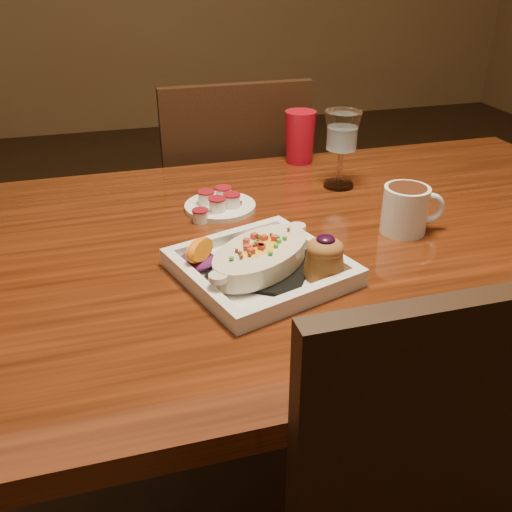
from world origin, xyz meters
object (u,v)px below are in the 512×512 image
object	(u,v)px
chair_far	(229,218)
coffee_mug	(407,208)
red_tumbler	(300,137)
table	(302,279)
plate	(267,261)
saucer	(220,204)
goblet	(342,135)

from	to	relation	value
chair_far	coffee_mug	world-z (taller)	chair_far
chair_far	red_tumbler	size ratio (longest dim) A/B	7.23
table	plate	world-z (taller)	plate
table	saucer	xyz separation A→B (m)	(-0.13, 0.16, 0.11)
table	red_tumbler	bearing A→B (deg)	71.59
chair_far	plate	xyz separation A→B (m)	(-0.11, -0.75, 0.27)
chair_far	plate	world-z (taller)	chair_far
plate	saucer	bearing A→B (deg)	75.62
table	red_tumbler	distance (m)	0.45
plate	saucer	size ratio (longest dim) A/B	2.11
saucer	red_tumbler	distance (m)	0.36
goblet	red_tumbler	xyz separation A→B (m)	(-0.03, 0.18, -0.05)
coffee_mug	goblet	distance (m)	0.26
coffee_mug	red_tumbler	size ratio (longest dim) A/B	0.94
table	goblet	size ratio (longest dim) A/B	8.73
plate	chair_far	bearing A→B (deg)	64.11
plate	table	bearing A→B (deg)	30.64
table	plate	xyz separation A→B (m)	(-0.11, -0.12, 0.12)
plate	red_tumbler	size ratio (longest dim) A/B	2.43
table	chair_far	xyz separation A→B (m)	(-0.00, 0.63, -0.15)
coffee_mug	goblet	size ratio (longest dim) A/B	0.71
plate	coffee_mug	size ratio (longest dim) A/B	2.57
plate	red_tumbler	world-z (taller)	red_tumbler
coffee_mug	red_tumbler	bearing A→B (deg)	105.94
table	goblet	world-z (taller)	goblet
chair_far	goblet	xyz separation A→B (m)	(0.16, -0.41, 0.36)
chair_far	coffee_mug	bearing A→B (deg)	106.10
chair_far	goblet	distance (m)	0.57
chair_far	goblet	world-z (taller)	chair_far
chair_far	plate	size ratio (longest dim) A/B	2.98
table	coffee_mug	world-z (taller)	coffee_mug
goblet	red_tumbler	bearing A→B (deg)	99.24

